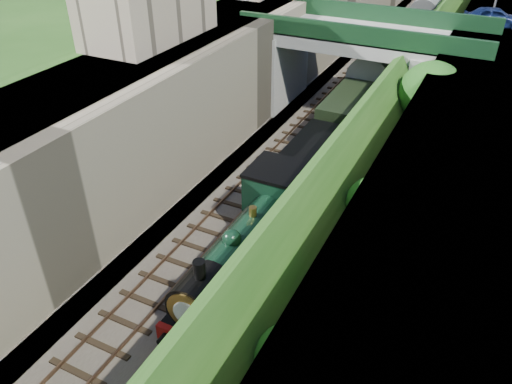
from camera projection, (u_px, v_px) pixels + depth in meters
name	position (u px, v px, depth m)	size (l,w,h in m)	color
ground	(156.00, 358.00, 18.48)	(160.00, 160.00, 0.00)	#1E4714
trackbed	(333.00, 137.00, 33.43)	(10.00, 90.00, 0.20)	#473F38
retaining_wall	(260.00, 75.00, 33.62)	(1.00, 90.00, 7.00)	#756B56
street_plateau_left	(215.00, 68.00, 34.93)	(6.00, 90.00, 7.00)	#262628
street_plateau_right	(498.00, 123.00, 28.24)	(8.00, 90.00, 6.25)	#262628
embankment_slope	(406.00, 132.00, 28.10)	(4.90, 90.00, 6.56)	#1E4714
track_left	(306.00, 129.00, 34.10)	(2.50, 90.00, 0.20)	black
track_right	(351.00, 139.00, 32.90)	(2.50, 90.00, 0.20)	black
road_bridge	(371.00, 63.00, 33.91)	(16.00, 6.40, 7.25)	gray
building_near	(148.00, 2.00, 27.61)	(4.00, 8.00, 4.00)	gray
tree	(433.00, 96.00, 27.64)	(3.60, 3.80, 6.60)	black
car_blue	(494.00, 17.00, 33.10)	(1.57, 3.91, 1.33)	#111F4E
locomotive	(251.00, 244.00, 21.09)	(3.10, 10.22, 3.83)	black
tender	(313.00, 170.00, 26.76)	(2.70, 6.00, 3.05)	black
coach_front	(376.00, 86.00, 35.98)	(2.90, 18.00, 3.70)	black
coach_middle	(425.00, 24.00, 50.08)	(2.90, 18.00, 3.70)	black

